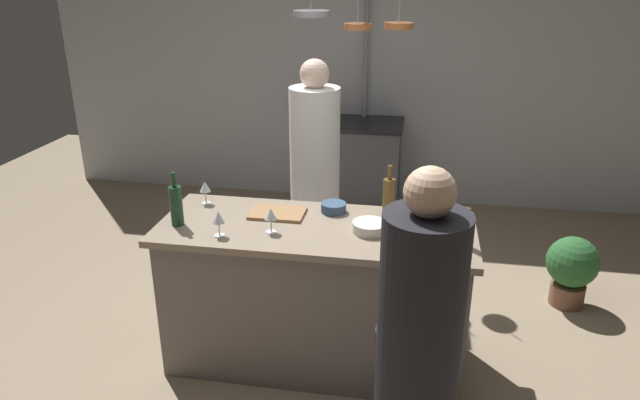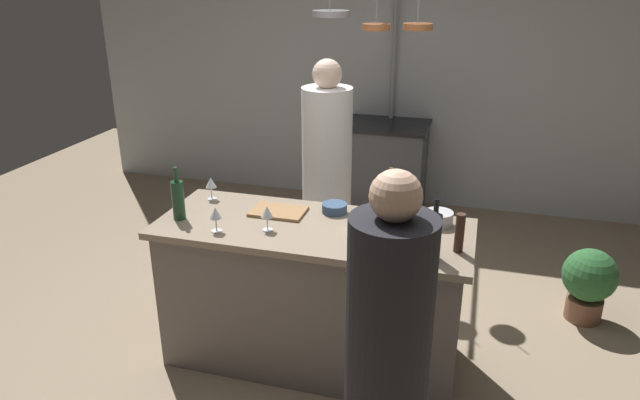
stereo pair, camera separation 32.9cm
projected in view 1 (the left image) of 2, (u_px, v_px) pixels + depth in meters
The scene contains 20 objects.
ground_plane at pixel (316, 357), 3.62m from camera, with size 9.00×9.00×0.00m, color gray.
back_wall at pixel (367, 72), 5.74m from camera, with size 6.40×0.16×2.60m, color #B2B7BC.
kitchen_island at pixel (316, 294), 3.45m from camera, with size 1.80×0.72×0.90m.
stove_range at pixel (360, 166), 5.69m from camera, with size 0.80×0.64×0.89m.
chef at pixel (315, 185), 4.23m from camera, with size 0.36×0.36×1.69m.
bar_stool_right at pixel (400, 383), 2.83m from camera, with size 0.28×0.28×0.68m.
guest_right at pixel (417, 367), 2.37m from camera, with size 0.34×0.34×1.61m.
overhead_pot_rack at pixel (355, 44), 4.77m from camera, with size 0.90×1.41×2.17m.
potted_plant at pixel (572, 267), 4.09m from camera, with size 0.36×0.36×0.52m.
cutting_board at pixel (278, 213), 3.43m from camera, with size 0.32×0.22×0.02m, color #997047.
pepper_mill at pixel (465, 227), 3.02m from camera, with size 0.05×0.05×0.21m, color #382319.
wine_bottle_amber at pixel (389, 196), 3.41m from camera, with size 0.07×0.07×0.30m.
wine_bottle_dark at pixel (442, 230), 2.93m from camera, with size 0.07×0.07×0.32m.
wine_bottle_green at pixel (176, 205), 3.26m from camera, with size 0.07×0.07×0.32m.
wine_glass_near_right_guest at pixel (218, 218), 3.12m from camera, with size 0.07×0.07×0.15m.
wine_glass_by_chef at pixel (271, 215), 3.16m from camera, with size 0.07×0.07×0.15m.
wine_glass_near_left_guest at pixel (205, 188), 3.56m from camera, with size 0.07×0.07×0.15m.
mixing_bowl_blue at pixel (334, 207), 3.47m from camera, with size 0.15×0.15×0.06m, color #334C6B.
mixing_bowl_ceramic at pixel (370, 227), 3.20m from camera, with size 0.19×0.19×0.06m, color silver.
mixing_bowl_steel at pixel (438, 213), 3.36m from camera, with size 0.16×0.16×0.08m, color #B7B7BC.
Camera 1 is at (0.54, -2.94, 2.26)m, focal length 32.51 mm.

